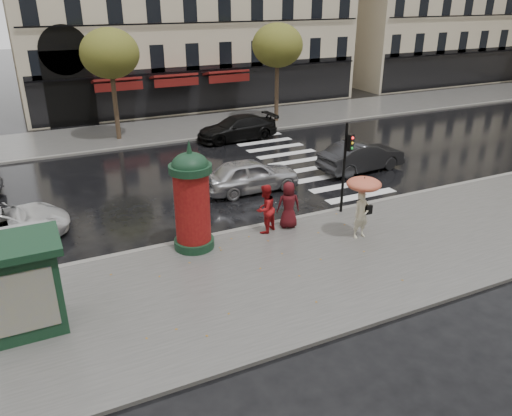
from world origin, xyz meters
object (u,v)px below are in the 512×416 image
woman_red (265,209)px  car_black (237,128)px  traffic_light (346,160)px  man_burgundy (289,205)px  morris_column (192,198)px  woman_umbrella (363,197)px  car_darkgrey (362,156)px  car_silver (251,175)px  newsstand (23,285)px

woman_red → car_black: (4.34, 12.60, -0.32)m
traffic_light → car_black: 12.46m
man_burgundy → morris_column: bearing=15.0°
morris_column → woman_umbrella: bearing=-18.2°
woman_umbrella → car_darkgrey: (4.78, 6.39, -0.93)m
woman_red → morris_column: 2.97m
woman_umbrella → traffic_light: bearing=71.2°
woman_umbrella → car_silver: (-1.53, 6.26, -0.93)m
woman_umbrella → traffic_light: 2.39m
car_silver → car_black: (2.91, 8.25, -0.03)m
newsstand → car_silver: 11.96m
traffic_light → car_silver: bearing=119.1°
woman_red → car_darkgrey: 8.96m
woman_red → morris_column: size_ratio=0.48×
woman_red → traffic_light: 3.94m
woman_red → car_silver: size_ratio=0.42×
woman_umbrella → car_darkgrey: woman_umbrella is taller
man_burgundy → woman_umbrella: bearing=151.0°
traffic_light → car_silver: size_ratio=0.83×
morris_column → man_burgundy: bearing=0.0°
car_silver → car_black: bearing=-19.1°
newsstand → car_black: 19.74m
newsstand → car_silver: (9.76, 6.87, -0.69)m
traffic_light → car_darkgrey: 6.06m
morris_column → car_darkgrey: (10.57, 4.48, -1.24)m
woman_umbrella → woman_red: 3.58m
woman_umbrella → car_black: 14.60m
man_burgundy → traffic_light: bearing=-159.4°
newsstand → car_black: newsstand is taller
car_silver → car_black: 8.74m
traffic_light → car_black: traffic_light is taller
newsstand → car_darkgrey: size_ratio=0.56×
car_silver → morris_column: bearing=136.0°
car_black → newsstand: bearing=-41.8°
car_silver → car_darkgrey: size_ratio=0.97×
car_silver → car_black: car_silver is taller
man_burgundy → morris_column: size_ratio=0.46×
newsstand → traffic_light: bearing=13.0°
man_burgundy → woman_red: bearing=15.0°
car_silver → newsstand: bearing=125.5°
woman_umbrella → man_burgundy: 2.82m
newsstand → car_darkgrey: newsstand is taller
morris_column → newsstand: (-5.51, -2.52, -0.55)m
woman_umbrella → car_darkgrey: bearing=53.2°
woman_umbrella → car_silver: 6.51m
man_burgundy → morris_column: (-3.81, -0.00, 0.97)m
woman_umbrella → newsstand: newsstand is taller
traffic_light → woman_umbrella: bearing=-108.8°
newsstand → car_black: size_ratio=0.51×
morris_column → car_black: size_ratio=0.78×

